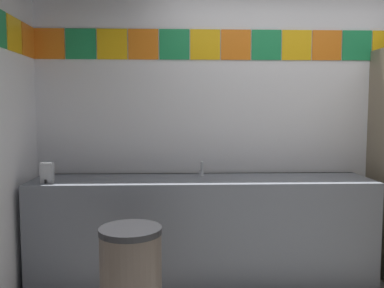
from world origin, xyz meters
The scene contains 5 objects.
wall_back centered at (0.00, 1.46, 1.26)m, with size 4.59×0.09×2.50m.
vanity_counter centered at (-0.85, 1.14, 0.44)m, with size 2.79×0.57×0.87m.
faucet_center centered at (-0.85, 1.22, 0.92)m, with size 0.04×0.10×0.14m.
soap_dispenser centered at (-2.07, 0.97, 0.95)m, with size 0.09×0.09×0.16m.
trash_bin centered at (-1.36, 0.37, 0.34)m, with size 0.41×0.41×0.68m.
Camera 1 is at (-1.06, -2.17, 1.44)m, focal length 37.73 mm.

